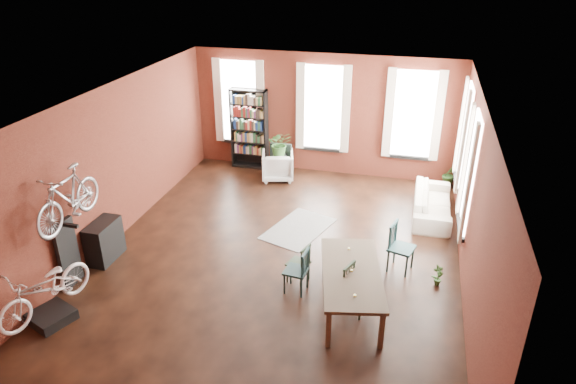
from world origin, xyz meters
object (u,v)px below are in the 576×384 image
(dining_table, at_px, (351,289))
(dining_chair_c, at_px, (357,290))
(white_armchair, at_px, (278,164))
(cream_sofa, at_px, (433,199))
(bike_trainer, at_px, (52,316))
(dining_chair_a, at_px, (296,270))
(dining_chair_d, at_px, (401,248))
(dining_chair_b, at_px, (298,263))
(console_table, at_px, (104,241))
(plant_stand, at_px, (280,168))
(bicycle_floor, at_px, (40,268))
(bookshelf, at_px, (249,129))

(dining_table, bearing_deg, dining_chair_c, -50.99)
(dining_table, distance_m, white_armchair, 5.54)
(cream_sofa, distance_m, bike_trainer, 8.12)
(dining_table, bearing_deg, dining_chair_a, 155.75)
(dining_table, bearing_deg, bike_trainer, -173.45)
(dining_chair_d, bearing_deg, dining_chair_b, 131.16)
(console_table, xyz_separation_m, plant_stand, (2.32, 4.54, -0.06))
(dining_chair_a, relative_size, dining_chair_b, 1.11)
(white_armchair, bearing_deg, bicycle_floor, 56.58)
(dining_chair_d, relative_size, white_armchair, 1.17)
(dining_chair_a, bearing_deg, bike_trainer, -57.28)
(dining_chair_d, xyz_separation_m, plant_stand, (-3.34, 3.47, -0.14))
(plant_stand, bearing_deg, dining_table, -61.93)
(dining_chair_b, bearing_deg, bicycle_floor, -41.84)
(dining_chair_c, xyz_separation_m, bike_trainer, (-4.84, -1.52, -0.34))
(dining_chair_a, bearing_deg, bicycle_floor, -57.50)
(plant_stand, bearing_deg, white_armchair, 149.92)
(cream_sofa, distance_m, bicycle_floor, 8.13)
(dining_chair_c, bearing_deg, bicycle_floor, 129.15)
(white_armchair, xyz_separation_m, plant_stand, (0.07, -0.04, -0.07))
(white_armchair, xyz_separation_m, console_table, (-2.25, -4.58, -0.01))
(dining_chair_d, bearing_deg, plant_stand, 59.81)
(white_armchair, height_order, cream_sofa, white_armchair)
(dining_table, distance_m, dining_chair_d, 1.56)
(white_armchair, bearing_deg, dining_chair_c, 103.54)
(dining_chair_d, xyz_separation_m, console_table, (-5.65, -1.06, -0.08))
(dining_chair_a, height_order, bicycle_floor, bicycle_floor)
(bookshelf, distance_m, cream_sofa, 5.28)
(bookshelf, height_order, bicycle_floor, bookshelf)
(dining_chair_a, xyz_separation_m, console_table, (-3.89, 0.08, -0.03))
(dining_chair_a, relative_size, dining_chair_d, 0.89)
(bike_trainer, height_order, plant_stand, plant_stand)
(dining_chair_b, height_order, bike_trainer, dining_chair_b)
(dining_chair_d, height_order, cream_sofa, dining_chair_d)
(bike_trainer, bearing_deg, bicycle_floor, 102.43)
(dining_chair_a, distance_m, bike_trainer, 4.15)
(dining_table, xyz_separation_m, cream_sofa, (1.34, 3.79, 0.05))
(dining_table, relative_size, bike_trainer, 3.46)
(dining_chair_d, height_order, console_table, dining_chair_d)
(dining_chair_c, distance_m, cream_sofa, 4.07)
(dining_chair_c, height_order, console_table, dining_chair_c)
(dining_table, xyz_separation_m, dining_chair_b, (-1.03, 0.51, 0.03))
(bookshelf, distance_m, bicycle_floor, 7.17)
(bike_trainer, bearing_deg, dining_chair_a, 26.16)
(dining_chair_a, distance_m, bookshelf, 5.92)
(white_armchair, xyz_separation_m, cream_sofa, (3.98, -1.08, -0.01))
(dining_chair_c, relative_size, cream_sofa, 0.42)
(white_armchair, bearing_deg, dining_chair_b, 94.67)
(dining_chair_a, xyz_separation_m, bike_trainer, (-3.72, -1.83, -0.34))
(bicycle_floor, bearing_deg, bookshelf, 94.80)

